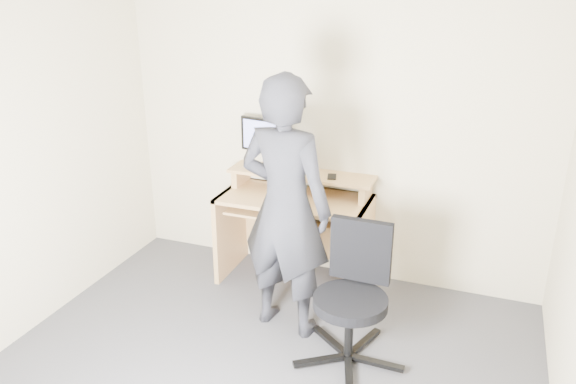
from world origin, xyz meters
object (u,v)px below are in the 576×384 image
Objects in this scene: person at (285,208)px; monitor at (265,139)px; desk at (298,217)px; office_chair at (354,290)px.

monitor is at bearing -49.90° from person.
person is (0.16, -0.71, 0.38)m from desk.
desk is 2.72× the size of monitor.
desk is 1.31× the size of office_chair.
office_chair is at bearing -51.90° from desk.
monitor is at bearing 137.91° from office_chair.
person is (0.48, -0.78, -0.24)m from monitor.
monitor is 0.95m from person.
office_chair is (0.70, -0.90, -0.05)m from desk.
office_chair reaches higher than desk.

